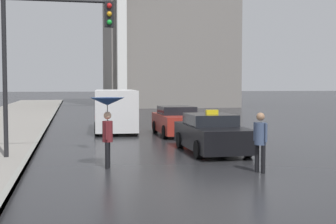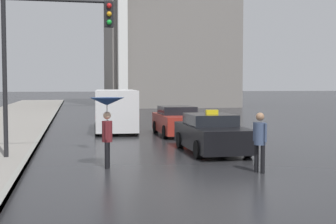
% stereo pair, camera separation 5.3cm
% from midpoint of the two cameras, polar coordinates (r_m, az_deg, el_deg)
% --- Properties ---
extents(ground_plane, '(300.00, 300.00, 0.00)m').
position_cam_midpoint_polar(ground_plane, '(10.77, 4.35, -9.63)').
color(ground_plane, '#262628').
extents(taxi, '(1.91, 4.26, 1.52)m').
position_cam_midpoint_polar(taxi, '(16.81, 5.40, -2.69)').
color(taxi, black).
rests_on(taxi, ground_plane).
extents(sedan_red, '(1.91, 4.00, 1.38)m').
position_cam_midpoint_polar(sedan_red, '(22.28, 1.25, -1.16)').
color(sedan_red, '#A52D23').
rests_on(sedan_red, ground_plane).
extents(ambulance_van, '(2.37, 5.86, 2.13)m').
position_cam_midpoint_polar(ambulance_van, '(24.35, -6.32, 0.46)').
color(ambulance_van, silver).
rests_on(ambulance_van, ground_plane).
extents(pedestrian_with_umbrella, '(0.99, 0.99, 2.04)m').
position_cam_midpoint_polar(pedestrian_with_umbrella, '(13.57, -7.34, -0.03)').
color(pedestrian_with_umbrella, black).
rests_on(pedestrian_with_umbrella, ground_plane).
extents(pedestrian_man, '(0.42, 0.44, 1.66)m').
position_cam_midpoint_polar(pedestrian_man, '(13.04, 11.24, -3.05)').
color(pedestrian_man, black).
rests_on(pedestrian_man, ground_plane).
extents(traffic_light, '(3.43, 0.38, 5.36)m').
position_cam_midpoint_polar(traffic_light, '(15.26, -14.08, 8.20)').
color(traffic_light, black).
rests_on(traffic_light, ground_plane).
extents(monument_cross, '(8.03, 0.90, 18.25)m').
position_cam_midpoint_polar(monument_cross, '(46.17, -5.55, 13.26)').
color(monument_cross, white).
rests_on(monument_cross, ground_plane).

